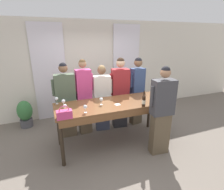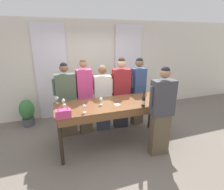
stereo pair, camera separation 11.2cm
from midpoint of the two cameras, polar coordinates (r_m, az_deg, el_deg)
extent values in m
plane|color=#70665B|center=(4.18, 1.20, -15.26)|extent=(18.00, 18.00, 0.00)
cube|color=silver|center=(5.43, -5.93, 8.63)|extent=(12.00, 0.06, 2.80)
cube|color=white|center=(5.24, -18.41, 6.80)|extent=(0.88, 0.03, 2.69)
cube|color=white|center=(5.76, 5.81, 8.62)|extent=(0.88, 0.03, 2.69)
cube|color=brown|center=(3.73, 1.30, -2.90)|extent=(2.45, 0.88, 0.04)
cube|color=brown|center=(3.40, 3.80, -6.64)|extent=(2.35, 0.03, 0.12)
cylinder|color=#2D2319|center=(3.43, -15.41, -14.90)|extent=(0.07, 0.07, 0.94)
cylinder|color=#2D2319|center=(4.17, 18.26, -8.91)|extent=(0.07, 0.07, 0.94)
cylinder|color=#2D2319|center=(4.07, -16.21, -9.38)|extent=(0.07, 0.07, 0.94)
cylinder|color=#2D2319|center=(4.70, 12.96, -5.20)|extent=(0.07, 0.07, 0.94)
cylinder|color=black|center=(3.57, 11.12, -2.16)|extent=(0.07, 0.07, 0.20)
cone|color=black|center=(3.53, 11.24, -0.33)|extent=(0.07, 0.07, 0.04)
cylinder|color=black|center=(3.51, 11.30, 0.59)|extent=(0.03, 0.03, 0.08)
cylinder|color=beige|center=(3.58, 11.11, -2.31)|extent=(0.07, 0.07, 0.08)
cube|color=#C63870|center=(3.14, -14.64, -5.96)|extent=(0.26, 0.14, 0.14)
torus|color=#C63870|center=(3.11, -14.76, -4.63)|extent=(0.17, 0.01, 0.17)
cylinder|color=white|center=(3.87, -16.63, -2.56)|extent=(0.06, 0.06, 0.00)
cylinder|color=white|center=(3.85, -16.68, -1.96)|extent=(0.01, 0.01, 0.08)
sphere|color=white|center=(3.83, -16.78, -0.95)|extent=(0.07, 0.07, 0.07)
cylinder|color=white|center=(3.67, -14.62, -3.49)|extent=(0.06, 0.06, 0.00)
cylinder|color=white|center=(3.66, -14.67, -2.86)|extent=(0.01, 0.01, 0.08)
sphere|color=white|center=(3.63, -14.76, -1.81)|extent=(0.07, 0.07, 0.07)
sphere|color=maroon|center=(3.64, -14.75, -1.94)|extent=(0.05, 0.05, 0.05)
cylinder|color=white|center=(3.31, -7.96, -5.56)|extent=(0.06, 0.06, 0.00)
cylinder|color=white|center=(3.29, -7.99, -4.87)|extent=(0.01, 0.01, 0.08)
sphere|color=white|center=(3.26, -8.05, -3.71)|extent=(0.07, 0.07, 0.07)
cylinder|color=white|center=(4.39, 14.27, 0.15)|extent=(0.06, 0.06, 0.00)
cylinder|color=white|center=(4.38, 14.32, 0.69)|extent=(0.01, 0.01, 0.08)
sphere|color=white|center=(4.36, 14.39, 1.59)|extent=(0.07, 0.07, 0.07)
cylinder|color=white|center=(3.64, -2.72, -3.06)|extent=(0.06, 0.06, 0.00)
cylinder|color=white|center=(3.63, -2.73, -2.43)|extent=(0.01, 0.01, 0.08)
sphere|color=white|center=(3.60, -2.75, -1.36)|extent=(0.07, 0.07, 0.07)
sphere|color=maroon|center=(3.61, -2.74, -1.50)|extent=(0.05, 0.05, 0.05)
cylinder|color=white|center=(3.42, -14.23, -5.11)|extent=(0.06, 0.06, 0.00)
cylinder|color=white|center=(3.41, -14.29, -4.44)|extent=(0.01, 0.01, 0.08)
sphere|color=white|center=(3.38, -14.39, -3.32)|extent=(0.07, 0.07, 0.07)
cube|color=white|center=(3.63, 2.62, -3.14)|extent=(0.11, 0.11, 0.00)
cube|color=brown|center=(4.39, -13.39, -7.57)|extent=(0.39, 0.18, 0.86)
cube|color=#4C5B47|center=(4.12, -14.17, 2.07)|extent=(0.45, 0.22, 0.68)
sphere|color=brown|center=(4.02, -14.70, 8.56)|extent=(0.20, 0.20, 0.20)
sphere|color=black|center=(4.01, -14.74, 9.05)|extent=(0.17, 0.17, 0.17)
cylinder|color=#4C5B47|center=(4.13, -10.81, 3.08)|extent=(0.07, 0.07, 0.37)
cylinder|color=#4C5B47|center=(4.10, -17.67, 2.40)|extent=(0.07, 0.07, 0.37)
cube|color=brown|center=(4.43, -7.84, -6.66)|extent=(0.30, 0.20, 0.90)
cube|color=#C63D7A|center=(4.16, -8.32, 3.43)|extent=(0.35, 0.23, 0.71)
sphere|color=#9E7051|center=(4.06, -8.64, 10.03)|extent=(0.18, 0.18, 0.18)
sphere|color=brown|center=(4.06, -8.66, 10.47)|extent=(0.16, 0.16, 0.16)
cylinder|color=#C63D7A|center=(4.19, -5.74, 4.40)|extent=(0.07, 0.07, 0.39)
cylinder|color=#C63D7A|center=(4.11, -11.02, 3.88)|extent=(0.07, 0.07, 0.39)
cube|color=#383D51|center=(4.55, -2.20, -6.51)|extent=(0.37, 0.23, 0.80)
cube|color=silver|center=(4.30, -2.31, 2.16)|extent=(0.44, 0.27, 0.63)
sphere|color=brown|center=(4.20, -2.39, 8.07)|extent=(0.20, 0.20, 0.20)
sphere|color=#93754C|center=(4.19, -2.40, 8.55)|extent=(0.18, 0.18, 0.18)
cylinder|color=silver|center=(4.32, 0.66, 2.91)|extent=(0.08, 0.08, 0.35)
cylinder|color=silver|center=(4.26, -5.34, 2.61)|extent=(0.08, 0.08, 0.35)
cube|color=#28282D|center=(4.69, 3.53, -5.25)|extent=(0.39, 0.27, 0.87)
cube|color=maroon|center=(4.43, 3.73, 4.06)|extent=(0.46, 0.32, 0.69)
sphere|color=#DBAD89|center=(4.33, 3.87, 10.36)|extent=(0.22, 0.22, 0.22)
sphere|color=#332319|center=(4.33, 3.88, 10.86)|extent=(0.19, 0.19, 0.19)
cylinder|color=maroon|center=(4.48, 6.66, 4.83)|extent=(0.08, 0.08, 0.38)
cylinder|color=maroon|center=(4.36, 0.75, 4.58)|extent=(0.08, 0.08, 0.38)
cube|color=brown|center=(4.88, 8.87, -4.49)|extent=(0.33, 0.24, 0.87)
cube|color=#334775|center=(4.64, 9.34, 4.38)|extent=(0.39, 0.28, 0.69)
sphere|color=brown|center=(4.55, 9.66, 10.32)|extent=(0.21, 0.21, 0.21)
sphere|color=black|center=(4.54, 9.69, 10.79)|extent=(0.19, 0.19, 0.19)
cylinder|color=#334775|center=(4.75, 11.31, 5.23)|extent=(0.08, 0.08, 0.38)
cylinder|color=#334775|center=(4.51, 7.35, 4.75)|extent=(0.08, 0.08, 0.38)
cube|color=brown|center=(3.78, 16.02, -12.20)|extent=(0.38, 0.23, 0.87)
cube|color=#3D3D42|center=(3.46, 17.16, -0.94)|extent=(0.45, 0.27, 0.69)
sphere|color=#9E7051|center=(3.34, 17.93, 6.85)|extent=(0.19, 0.19, 0.19)
sphere|color=black|center=(3.33, 17.99, 7.43)|extent=(0.17, 0.17, 0.17)
cylinder|color=#3D3D42|center=(3.33, 13.72, -0.45)|extent=(0.08, 0.08, 0.38)
cylinder|color=#3D3D42|center=(3.57, 20.52, 0.18)|extent=(0.08, 0.08, 0.38)
cylinder|color=#4C4C51|center=(5.34, -24.99, -7.84)|extent=(0.31, 0.31, 0.22)
ellipsoid|color=#38753D|center=(5.21, -25.52, -4.33)|extent=(0.38, 0.38, 0.55)
camera|label=1|loc=(0.06, -89.15, 0.28)|focal=28.00mm
camera|label=2|loc=(0.06, 90.85, -0.28)|focal=28.00mm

